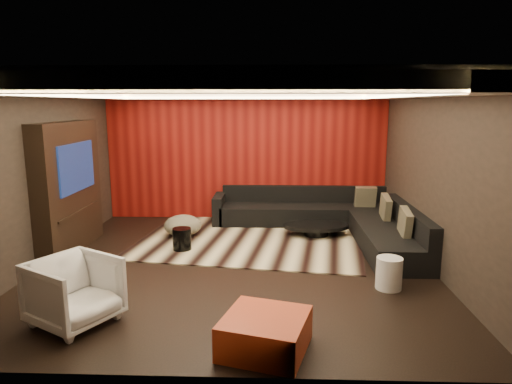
{
  "coord_description": "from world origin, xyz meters",
  "views": [
    {
      "loc": [
        0.57,
        -6.8,
        2.49
      ],
      "look_at": [
        0.3,
        0.6,
        1.05
      ],
      "focal_mm": 32.0,
      "sensor_mm": 36.0,
      "label": 1
    }
  ],
  "objects_px": {
    "white_side_table": "(389,273)",
    "sectional_sofa": "(332,220)",
    "orange_ottoman": "(265,333)",
    "drum_stool": "(182,239)",
    "coffee_table": "(316,230)",
    "armchair": "(75,292)"
  },
  "relations": [
    {
      "from": "white_side_table",
      "to": "sectional_sofa",
      "type": "bearing_deg",
      "value": 99.02
    },
    {
      "from": "orange_ottoman",
      "to": "drum_stool",
      "type": "bearing_deg",
      "value": 115.05
    },
    {
      "from": "coffee_table",
      "to": "sectional_sofa",
      "type": "distance_m",
      "value": 0.42
    },
    {
      "from": "coffee_table",
      "to": "orange_ottoman",
      "type": "relative_size",
      "value": 1.52
    },
    {
      "from": "drum_stool",
      "to": "orange_ottoman",
      "type": "xyz_separation_m",
      "value": [
        1.48,
        -3.17,
        -0.02
      ]
    },
    {
      "from": "orange_ottoman",
      "to": "armchair",
      "type": "bearing_deg",
      "value": 167.3
    },
    {
      "from": "drum_stool",
      "to": "orange_ottoman",
      "type": "height_order",
      "value": "drum_stool"
    },
    {
      "from": "sectional_sofa",
      "to": "white_side_table",
      "type": "bearing_deg",
      "value": -80.98
    },
    {
      "from": "orange_ottoman",
      "to": "coffee_table",
      "type": "bearing_deg",
      "value": 77.61
    },
    {
      "from": "coffee_table",
      "to": "sectional_sofa",
      "type": "bearing_deg",
      "value": 36.44
    },
    {
      "from": "coffee_table",
      "to": "drum_stool",
      "type": "distance_m",
      "value": 2.57
    },
    {
      "from": "sectional_sofa",
      "to": "drum_stool",
      "type": "bearing_deg",
      "value": -156.22
    },
    {
      "from": "orange_ottoman",
      "to": "sectional_sofa",
      "type": "bearing_deg",
      "value": 74.28
    },
    {
      "from": "coffee_table",
      "to": "orange_ottoman",
      "type": "distance_m",
      "value": 4.23
    },
    {
      "from": "white_side_table",
      "to": "orange_ottoman",
      "type": "bearing_deg",
      "value": -135.44
    },
    {
      "from": "sectional_sofa",
      "to": "coffee_table",
      "type": "bearing_deg",
      "value": -143.56
    },
    {
      "from": "orange_ottoman",
      "to": "sectional_sofa",
      "type": "relative_size",
      "value": 0.23
    },
    {
      "from": "white_side_table",
      "to": "coffee_table",
      "type": "bearing_deg",
      "value": 106.86
    },
    {
      "from": "armchair",
      "to": "sectional_sofa",
      "type": "relative_size",
      "value": 0.23
    },
    {
      "from": "orange_ottoman",
      "to": "armchair",
      "type": "relative_size",
      "value": 0.96
    },
    {
      "from": "drum_stool",
      "to": "coffee_table",
      "type": "bearing_deg",
      "value": 21.83
    },
    {
      "from": "drum_stool",
      "to": "armchair",
      "type": "xyz_separation_m",
      "value": [
        -0.7,
        -2.68,
        0.18
      ]
    }
  ]
}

